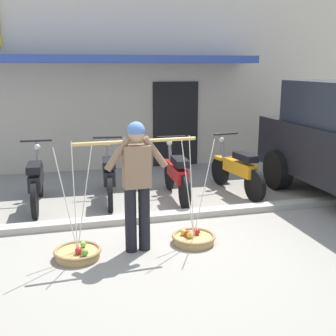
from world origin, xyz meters
TOP-DOWN VIEW (x-y plane):
  - ground_plane at (0.00, 0.00)m, footprint 90.00×90.00m
  - sidewalk_curb at (0.00, 0.70)m, footprint 20.00×0.24m
  - fruit_vendor at (-0.52, -0.36)m, footprint 1.56×0.22m
  - fruit_basket_left_side at (0.26, -0.32)m, footprint 0.60×0.60m
  - fruit_basket_right_side at (-1.30, -0.40)m, footprint 0.60×0.60m
  - motorcycle_nearest_shop at (-1.84, 1.84)m, footprint 0.54×1.82m
  - motorcycle_second_in_row at (-0.61, 1.89)m, footprint 0.54×1.82m
  - motorcycle_third_in_row at (0.58, 1.66)m, footprint 0.54×1.82m
  - motorcycle_end_of_row at (1.79, 1.73)m, footprint 0.54×1.81m
  - storefront_building at (-0.64, 6.84)m, footprint 13.00×6.00m

SIDE VIEW (x-z plane):
  - ground_plane at x=0.00m, z-range 0.00..0.00m
  - sidewalk_curb at x=0.00m, z-range 0.00..0.10m
  - fruit_basket_left_side at x=0.26m, z-range -0.65..0.80m
  - fruit_basket_right_side at x=-1.30m, z-range -0.65..0.80m
  - motorcycle_nearest_shop at x=-1.84m, z-range -0.09..1.00m
  - motorcycle_second_in_row at x=-0.61m, z-range -0.09..1.00m
  - motorcycle_third_in_row at x=0.58m, z-range -0.09..1.00m
  - motorcycle_end_of_row at x=1.79m, z-range -0.09..1.00m
  - fruit_vendor at x=-0.52m, z-range 0.13..1.82m
  - storefront_building at x=-0.64m, z-range 0.00..4.20m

